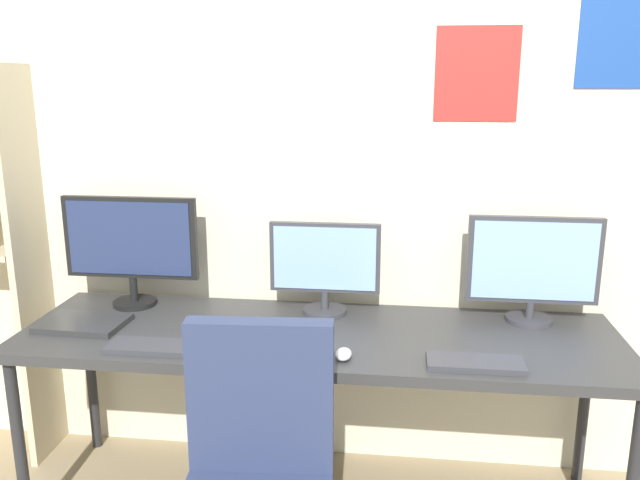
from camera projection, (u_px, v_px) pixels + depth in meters
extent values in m
cube|color=beige|center=(331.00, 171.00, 2.73)|extent=(4.67, 0.10, 2.60)
cube|color=#1E4799|center=(639.00, 38.00, 2.41)|extent=(0.44, 0.01, 0.37)
cube|color=red|center=(477.00, 74.00, 2.51)|extent=(0.32, 0.01, 0.36)
cube|color=#333333|center=(318.00, 337.00, 2.46)|extent=(2.27, 0.68, 0.04)
cylinder|color=#262628|center=(19.00, 446.00, 2.40)|extent=(0.04, 0.04, 0.70)
cylinder|color=#262628|center=(91.00, 377.00, 2.96)|extent=(0.04, 0.04, 0.70)
cylinder|color=#262628|center=(584.00, 405.00, 2.70)|extent=(0.04, 0.04, 0.70)
cube|color=beige|center=(31.00, 271.00, 2.80)|extent=(0.03, 0.28, 1.74)
cube|color=navy|center=(260.00, 396.00, 1.94)|extent=(0.44, 0.10, 0.48)
cylinder|color=black|center=(135.00, 303.00, 2.75)|extent=(0.18, 0.18, 0.02)
cylinder|color=black|center=(134.00, 289.00, 2.74)|extent=(0.03, 0.03, 0.10)
cube|color=black|center=(130.00, 238.00, 2.69)|extent=(0.57, 0.03, 0.34)
cube|color=navy|center=(129.00, 238.00, 2.67)|extent=(0.52, 0.01, 0.31)
cylinder|color=#38383D|center=(325.00, 311.00, 2.66)|extent=(0.18, 0.18, 0.02)
cylinder|color=#38383D|center=(325.00, 300.00, 2.65)|extent=(0.03, 0.03, 0.07)
cube|color=#38383D|center=(325.00, 257.00, 2.61)|extent=(0.45, 0.03, 0.29)
cube|color=#8CB2F2|center=(324.00, 259.00, 2.59)|extent=(0.41, 0.01, 0.26)
cylinder|color=#38383D|center=(529.00, 319.00, 2.56)|extent=(0.18, 0.18, 0.02)
cylinder|color=#38383D|center=(530.00, 310.00, 2.55)|extent=(0.03, 0.03, 0.06)
cube|color=#38383D|center=(534.00, 260.00, 2.51)|extent=(0.51, 0.03, 0.34)
cube|color=#8CB2F2|center=(534.00, 261.00, 2.49)|extent=(0.47, 0.01, 0.31)
cube|color=#38383D|center=(155.00, 347.00, 2.30)|extent=(0.33, 0.13, 0.02)
cube|color=#38383D|center=(475.00, 363.00, 2.17)|extent=(0.32, 0.13, 0.02)
ellipsoid|color=silver|center=(344.00, 354.00, 2.22)|extent=(0.06, 0.10, 0.03)
cube|color=#2D2D2D|center=(83.00, 323.00, 2.51)|extent=(0.33, 0.23, 0.02)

